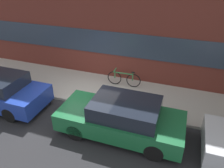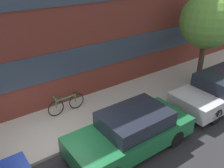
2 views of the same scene
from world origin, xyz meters
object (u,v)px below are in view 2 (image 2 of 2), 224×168
(bicycle, at_px, (66,103))
(street_tree, at_px, (208,21))
(parked_car_silver, at_px, (221,89))
(parked_car_green, at_px, (131,131))

(bicycle, bearing_deg, street_tree, 168.26)
(parked_car_silver, distance_m, bicycle, 6.38)
(parked_car_green, height_order, parked_car_silver, parked_car_silver)
(parked_car_green, relative_size, bicycle, 2.65)
(parked_car_silver, relative_size, street_tree, 1.06)
(bicycle, bearing_deg, parked_car_silver, 150.25)
(street_tree, bearing_deg, parked_car_green, -162.74)
(bicycle, relative_size, street_tree, 0.37)
(parked_car_green, bearing_deg, street_tree, -162.74)
(parked_car_silver, height_order, bicycle, parked_car_silver)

